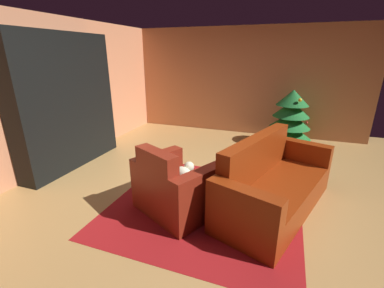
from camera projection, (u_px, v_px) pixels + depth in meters
ground_plane at (203, 194)px, 3.72m from camera, size 7.87×7.87×0.00m
wall_back at (245, 82)px, 6.24m from camera, size 5.59×0.06×2.51m
wall_left at (42, 96)px, 4.19m from camera, size 0.06×6.68×2.51m
area_rug at (205, 205)px, 3.44m from camera, size 2.40×2.32×0.01m
bookshelf_unit at (72, 101)px, 4.48m from camera, size 0.38×1.97×2.24m
armchair_red at (175, 188)px, 3.23m from camera, size 1.18×1.09×0.89m
couch_red at (272, 186)px, 3.32m from camera, size 1.41×2.13×0.92m
coffee_table at (221, 180)px, 3.29m from camera, size 0.67×0.67×0.44m
book_stack_on_table at (221, 170)px, 3.32m from camera, size 0.23×0.18×0.12m
bottle_on_table at (234, 165)px, 3.31m from camera, size 0.07×0.07×0.30m
decorated_tree at (290, 118)px, 5.56m from camera, size 0.94×0.94×1.20m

